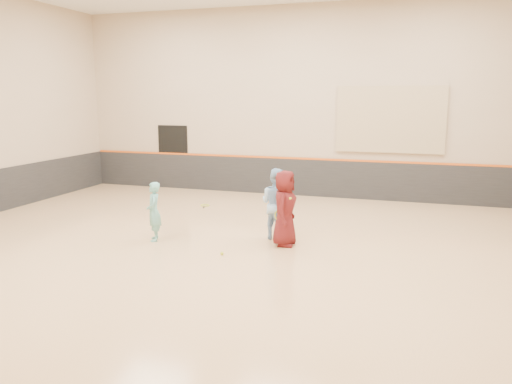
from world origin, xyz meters
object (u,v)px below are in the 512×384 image
(girl, at_px, (154,212))
(spare_racket, at_px, (205,205))
(instructor, at_px, (276,204))
(young_man, at_px, (285,208))

(girl, distance_m, spare_racket, 3.74)
(instructor, distance_m, spare_racket, 4.07)
(instructor, relative_size, spare_racket, 2.67)
(girl, distance_m, young_man, 2.93)
(girl, bearing_deg, spare_racket, 157.69)
(girl, relative_size, instructor, 0.82)
(girl, xyz_separation_m, spare_racket, (-0.36, 3.67, -0.65))
(girl, xyz_separation_m, instructor, (2.57, 0.97, 0.15))
(young_man, height_order, spare_racket, young_man)
(instructor, xyz_separation_m, spare_racket, (-2.93, 2.70, -0.79))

